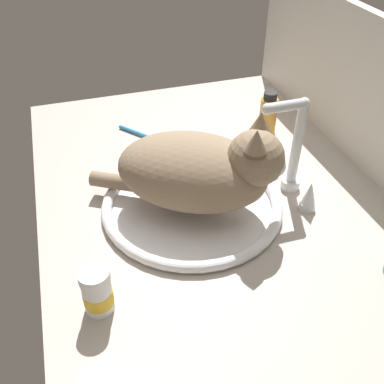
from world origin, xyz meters
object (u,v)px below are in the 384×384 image
at_px(cat, 203,170).
at_px(pill_bottle, 97,292).
at_px(toothbrush, 146,136).
at_px(sink_basin, 192,204).
at_px(amber_bottle, 268,114).
at_px(faucet, 292,157).

bearing_deg(cat, pill_bottle, -52.14).
bearing_deg(toothbrush, cat, 9.00).
xyz_separation_m(cat, toothbrush, (-0.30, -0.05, -0.09)).
bearing_deg(pill_bottle, cat, 127.86).
bearing_deg(sink_basin, amber_bottle, 129.98).
bearing_deg(cat, toothbrush, -171.00).
height_order(sink_basin, cat, cat).
height_order(cat, toothbrush, cat).
bearing_deg(faucet, pill_bottle, -65.89).
relative_size(faucet, cat, 0.58).
bearing_deg(faucet, sink_basin, -90.00).
height_order(cat, pill_bottle, cat).
height_order(sink_basin, amber_bottle, amber_bottle).
relative_size(sink_basin, amber_bottle, 3.30).
height_order(faucet, pill_bottle, faucet).
bearing_deg(amber_bottle, toothbrush, -101.89).
bearing_deg(pill_bottle, amber_bottle, 130.82).
xyz_separation_m(sink_basin, cat, (0.01, 0.02, 0.09)).
height_order(sink_basin, toothbrush, sink_basin).
relative_size(sink_basin, toothbrush, 2.69).
bearing_deg(toothbrush, faucet, 39.89).
distance_m(pill_bottle, toothbrush, 0.51).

